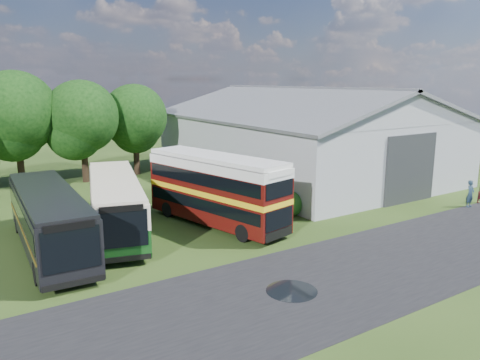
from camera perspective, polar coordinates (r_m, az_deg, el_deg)
ground at (r=23.58m, az=4.55°, el=-9.87°), size 120.00×120.00×0.00m
asphalt_road at (r=23.45m, az=15.05°, el=-10.39°), size 60.00×8.00×0.02m
puddle at (r=20.57m, az=6.32°, el=-13.33°), size 2.20×2.20×0.01m
storage_shed at (r=43.98m, az=7.64°, el=5.98°), size 18.80×24.80×8.15m
tree_mid at (r=42.55m, az=-25.70°, el=7.42°), size 6.80×6.80×9.60m
tree_right_a at (r=42.52m, az=-18.74°, el=7.30°), size 6.26×6.26×8.83m
tree_right_b at (r=44.77m, az=-12.73°, el=7.53°), size 5.98×5.98×8.45m
shrub_front at (r=31.31m, az=6.08°, el=-4.28°), size 1.70×1.70×1.70m
shrub_mid at (r=32.83m, az=3.90°, el=-3.46°), size 1.60×1.60×1.60m
shrub_back at (r=34.39m, az=1.91°, el=-2.71°), size 1.80×1.80×1.80m
bus_green_single at (r=28.37m, az=-14.95°, el=-2.76°), size 5.63×12.04×3.24m
bus_maroon_double at (r=28.69m, az=-2.95°, el=-1.27°), size 4.76×10.44×4.35m
bus_dark_single at (r=26.27m, az=-22.23°, el=-4.45°), size 3.23×11.89×3.25m
visitor_a at (r=36.58m, az=26.26°, el=-1.54°), size 0.73×0.51×1.90m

